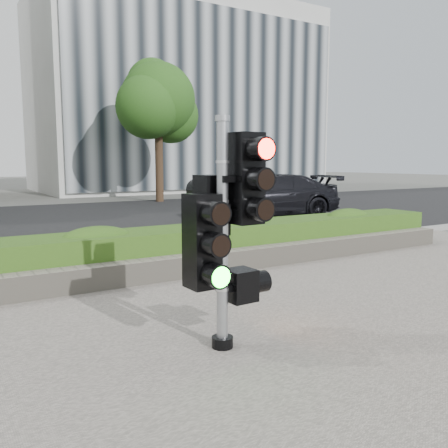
{
  "coord_description": "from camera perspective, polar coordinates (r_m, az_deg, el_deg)",
  "views": [
    {
      "loc": [
        -3.27,
        -4.67,
        1.83
      ],
      "look_at": [
        -0.07,
        0.6,
        1.02
      ],
      "focal_mm": 38.0,
      "sensor_mm": 36.0,
      "label": 1
    }
  ],
  "objects": [
    {
      "name": "car_dark",
      "position": [
        15.73,
        5.26,
        3.42
      ],
      "size": [
        5.13,
        2.82,
        1.41
      ],
      "primitive_type": "imported",
      "rotation": [
        0.0,
        0.0,
        -1.75
      ],
      "color": "black",
      "rests_on": "road"
    },
    {
      "name": "sidewalk",
      "position": [
        4.32,
        24.0,
        -18.0
      ],
      "size": [
        16.0,
        11.0,
        0.03
      ],
      "primitive_type": "cube",
      "color": "#9E9389",
      "rests_on": "ground"
    },
    {
      "name": "tree_right",
      "position": [
        22.19,
        -8.03,
        14.27
      ],
      "size": [
        4.1,
        3.58,
        6.53
      ],
      "color": "black",
      "rests_on": "ground"
    },
    {
      "name": "ground",
      "position": [
        5.98,
        3.64,
        -10.32
      ],
      "size": [
        120.0,
        120.0,
        0.0
      ],
      "primitive_type": "plane",
      "color": "#51514C",
      "rests_on": "ground"
    },
    {
      "name": "curb",
      "position": [
        8.65,
        -8.4,
        -4.39
      ],
      "size": [
        60.0,
        0.25,
        0.12
      ],
      "primitive_type": "cube",
      "color": "gray",
      "rests_on": "ground"
    },
    {
      "name": "road",
      "position": [
        15.13,
        -18.54,
        0.19
      ],
      "size": [
        60.0,
        13.0,
        0.02
      ],
      "primitive_type": "cube",
      "color": "black",
      "rests_on": "ground"
    },
    {
      "name": "hedge",
      "position": [
        8.05,
        -6.77,
        -3.0
      ],
      "size": [
        12.0,
        1.0,
        0.68
      ],
      "primitive_type": "cube",
      "color": "olive",
      "rests_on": "sidewalk"
    },
    {
      "name": "building_right",
      "position": [
        33.18,
        -5.7,
        14.66
      ],
      "size": [
        18.0,
        10.0,
        12.0
      ],
      "primitive_type": "cube",
      "color": "#B7B7B2",
      "rests_on": "ground"
    },
    {
      "name": "traffic_signal",
      "position": [
        4.51,
        -0.1,
        0.23
      ],
      "size": [
        0.77,
        0.57,
        2.22
      ],
      "rotation": [
        0.0,
        0.0,
        0.04
      ],
      "color": "black",
      "rests_on": "sidewalk"
    },
    {
      "name": "stone_wall",
      "position": [
        7.51,
        -4.69,
        -5.06
      ],
      "size": [
        12.0,
        0.32,
        0.34
      ],
      "primitive_type": "cube",
      "color": "gray",
      "rests_on": "sidewalk"
    }
  ]
}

